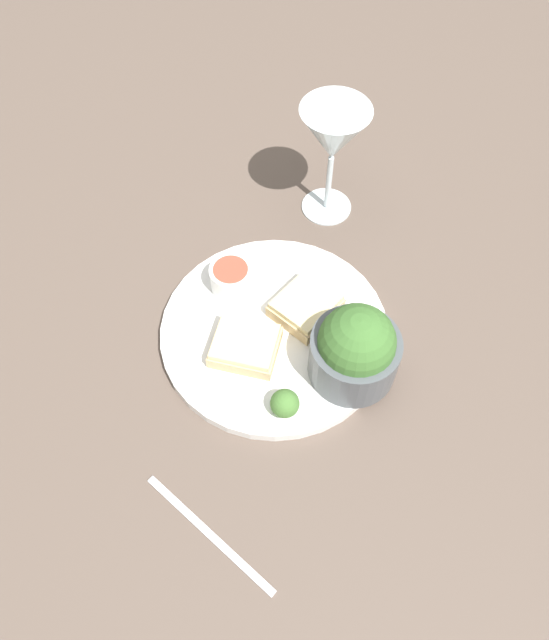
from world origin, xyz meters
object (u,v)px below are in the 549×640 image
Objects in this scene: sauce_ramekin at (231,277)px; wine_glass at (333,138)px; cheese_toast_near at (245,346)px; fork at (209,533)px; cheese_toast_far at (306,306)px; salad_bowl at (355,349)px.

wine_glass reaches higher than sauce_ramekin.
cheese_toast_near is 0.59× the size of wine_glass.
wine_glass is at bearing 49.88° from fork.
wine_glass is 1.04× the size of fork.
cheese_toast_near is at bearing -165.04° from cheese_toast_far.
wine_glass is at bearing 43.18° from cheese_toast_near.
cheese_toast_near is at bearing -101.06° from sauce_ramekin.
fork is (-0.11, -0.18, -0.02)m from cheese_toast_near.
wine_glass is at bearing 56.48° from cheese_toast_far.
wine_glass is at bearing 26.26° from sauce_ramekin.
sauce_ramekin is 0.33× the size of fork.
cheese_toast_far is (0.09, 0.02, 0.00)m from cheese_toast_near.
cheese_toast_far is 0.59× the size of fork.
sauce_ramekin is at bearing -153.74° from wine_glass.
wine_glass is at bearing 70.66° from salad_bowl.
cheese_toast_far is at bearing -45.45° from sauce_ramekin.
cheese_toast_far is 0.57× the size of wine_glass.
sauce_ramekin reaches higher than cheese_toast_near.
cheese_toast_near is at bearing -136.82° from wine_glass.
salad_bowl is 1.10× the size of cheese_toast_far.
cheese_toast_near is 0.09m from cheese_toast_far.
sauce_ramekin is 0.56× the size of cheese_toast_far.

